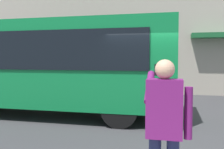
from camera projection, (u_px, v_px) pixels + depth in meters
name	position (u px, v px, depth m)	size (l,w,h in m)	color
ground_plane	(156.00, 123.00, 7.38)	(60.00, 60.00, 0.00)	#38383A
red_bus	(38.00, 64.00, 8.57)	(9.05, 2.54, 3.08)	#0F7238
pedestrian_photographer	(165.00, 122.00, 2.90)	(0.53, 0.52, 1.70)	#1E2347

